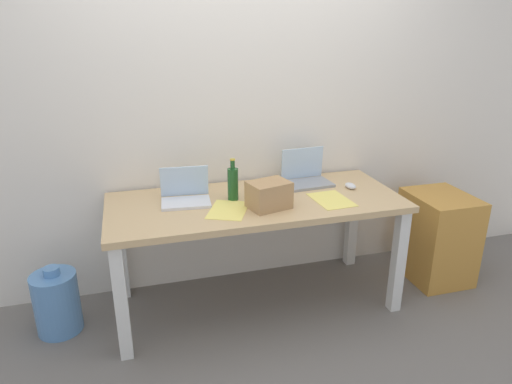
# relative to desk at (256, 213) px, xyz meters

# --- Properties ---
(ground_plane) EXTENTS (8.00, 8.00, 0.00)m
(ground_plane) POSITION_rel_desk_xyz_m (0.00, 0.00, -0.65)
(ground_plane) COLOR slate
(back_wall) EXTENTS (5.20, 0.08, 2.60)m
(back_wall) POSITION_rel_desk_xyz_m (0.00, 0.44, 0.65)
(back_wall) COLOR silver
(back_wall) RESTS_ON ground
(desk) EXTENTS (1.82, 0.76, 0.74)m
(desk) POSITION_rel_desk_xyz_m (0.00, 0.00, 0.00)
(desk) COLOR tan
(desk) RESTS_ON ground
(laptop_left) EXTENTS (0.31, 0.24, 0.21)m
(laptop_left) POSITION_rel_desk_xyz_m (-0.43, 0.08, 0.14)
(laptop_left) COLOR silver
(laptop_left) RESTS_ON desk
(laptop_right) EXTENTS (0.32, 0.24, 0.23)m
(laptop_right) POSITION_rel_desk_xyz_m (0.41, 0.20, 0.15)
(laptop_right) COLOR gray
(laptop_right) RESTS_ON desk
(beer_bottle) EXTENTS (0.07, 0.07, 0.26)m
(beer_bottle) POSITION_rel_desk_xyz_m (-0.14, 0.04, 0.20)
(beer_bottle) COLOR #1E5123
(beer_bottle) RESTS_ON desk
(computer_mouse) EXTENTS (0.06, 0.10, 0.03)m
(computer_mouse) POSITION_rel_desk_xyz_m (0.66, 0.03, 0.11)
(computer_mouse) COLOR silver
(computer_mouse) RESTS_ON desk
(cardboard_box) EXTENTS (0.27, 0.23, 0.16)m
(cardboard_box) POSITION_rel_desk_xyz_m (0.04, -0.14, 0.17)
(cardboard_box) COLOR tan
(cardboard_box) RESTS_ON desk
(paper_sheet_front_right) EXTENTS (0.23, 0.31, 0.00)m
(paper_sheet_front_right) POSITION_rel_desk_xyz_m (0.45, -0.13, 0.10)
(paper_sheet_front_right) COLOR #F4E06B
(paper_sheet_front_right) RESTS_ON desk
(paper_yellow_folder) EXTENTS (0.31, 0.36, 0.00)m
(paper_yellow_folder) POSITION_rel_desk_xyz_m (-0.20, -0.12, 0.10)
(paper_yellow_folder) COLOR #F4E06B
(paper_yellow_folder) RESTS_ON desk
(water_cooler_jug) EXTENTS (0.27, 0.27, 0.43)m
(water_cooler_jug) POSITION_rel_desk_xyz_m (-1.23, 0.04, -0.45)
(water_cooler_jug) COLOR #598CC6
(water_cooler_jug) RESTS_ON ground
(filing_cabinet) EXTENTS (0.40, 0.48, 0.64)m
(filing_cabinet) POSITION_rel_desk_xyz_m (1.35, -0.03, -0.33)
(filing_cabinet) COLOR #C68938
(filing_cabinet) RESTS_ON ground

